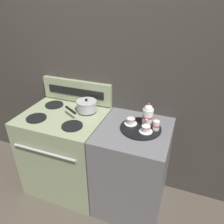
{
  "coord_description": "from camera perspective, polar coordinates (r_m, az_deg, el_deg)",
  "views": [
    {
      "loc": [
        0.77,
        -1.53,
        1.92
      ],
      "look_at": [
        0.16,
        0.09,
        0.96
      ],
      "focal_mm": 35.0,
      "sensor_mm": 36.0,
      "label": 1
    }
  ],
  "objects": [
    {
      "name": "saucepan",
      "position": [
        2.13,
        -6.7,
        1.62
      ],
      "size": [
        0.26,
        0.3,
        0.13
      ],
      "color": "#B7B7BC",
      "rests_on": "stove"
    },
    {
      "name": "stove",
      "position": [
        2.39,
        -11.66,
        -9.99
      ],
      "size": [
        0.79,
        0.68,
        0.9
      ],
      "color": "#9EAD84",
      "rests_on": "ground"
    },
    {
      "name": "teapot",
      "position": [
        1.89,
        9.34,
        -0.81
      ],
      "size": [
        0.09,
        0.15,
        0.21
      ],
      "color": "white",
      "rests_on": "serving_tray"
    },
    {
      "name": "teacup_left",
      "position": [
        1.92,
        4.93,
        -2.4
      ],
      "size": [
        0.11,
        0.11,
        0.05
      ],
      "color": "white",
      "rests_on": "serving_tray"
    },
    {
      "name": "side_counter",
      "position": [
        2.16,
        5.3,
        -14.42
      ],
      "size": [
        0.62,
        0.65,
        0.88
      ],
      "color": "slate",
      "rests_on": "ground"
    },
    {
      "name": "teacup_right",
      "position": [
        1.83,
        8.86,
        -4.4
      ],
      "size": [
        0.11,
        0.11,
        0.05
      ],
      "color": "white",
      "rests_on": "serving_tray"
    },
    {
      "name": "serving_tray",
      "position": [
        1.89,
        7.48,
        -4.21
      ],
      "size": [
        0.35,
        0.35,
        0.01
      ],
      "color": "black",
      "rests_on": "side_counter"
    },
    {
      "name": "control_panel",
      "position": [
        2.31,
        -9.2,
        5.44
      ],
      "size": [
        0.77,
        0.05,
        0.23
      ],
      "color": "#9EAD84",
      "rests_on": "stove"
    },
    {
      "name": "creamer_jug",
      "position": [
        1.86,
        11.46,
        -3.45
      ],
      "size": [
        0.06,
        0.06,
        0.08
      ],
      "color": "white",
      "rests_on": "serving_tray"
    },
    {
      "name": "wall_back",
      "position": [
        2.19,
        -1.5,
        6.95
      ],
      "size": [
        6.0,
        0.05,
        2.2
      ],
      "color": "#423D38",
      "rests_on": "ground"
    },
    {
      "name": "ground_plane",
      "position": [
        2.57,
        -4.26,
        -19.45
      ],
      "size": [
        6.0,
        6.0,
        0.0
      ],
      "primitive_type": "plane",
      "color": "brown"
    }
  ]
}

